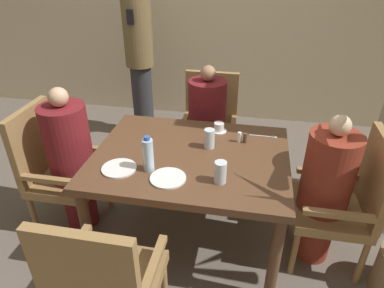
% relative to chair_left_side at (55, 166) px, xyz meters
% --- Properties ---
extents(ground_plane, '(16.00, 16.00, 0.00)m').
position_rel_chair_left_side_xyz_m(ground_plane, '(1.03, 0.00, -0.51)').
color(ground_plane, '#60564C').
extents(wall_back, '(8.00, 0.06, 2.80)m').
position_rel_chair_left_side_xyz_m(wall_back, '(1.03, 2.23, 0.89)').
color(wall_back, beige).
rests_on(wall_back, ground_plane).
extents(dining_table, '(1.29, 1.01, 0.74)m').
position_rel_chair_left_side_xyz_m(dining_table, '(1.03, 0.00, 0.14)').
color(dining_table, brown).
rests_on(dining_table, ground_plane).
extents(chair_left_side, '(0.49, 0.48, 0.97)m').
position_rel_chair_left_side_xyz_m(chair_left_side, '(0.00, 0.00, 0.00)').
color(chair_left_side, olive).
rests_on(chair_left_side, ground_plane).
extents(diner_in_left_chair, '(0.32, 0.32, 1.14)m').
position_rel_chair_left_side_xyz_m(diner_in_left_chair, '(0.15, 0.00, 0.07)').
color(diner_in_left_chair, maroon).
rests_on(diner_in_left_chair, ground_plane).
extents(chair_far_side, '(0.48, 0.49, 0.97)m').
position_rel_chair_left_side_xyz_m(chair_far_side, '(1.03, 0.89, 0.00)').
color(chair_far_side, olive).
rests_on(chair_far_side, ground_plane).
extents(diner_in_far_chair, '(0.32, 0.32, 1.11)m').
position_rel_chair_left_side_xyz_m(diner_in_far_chair, '(1.03, 0.74, 0.06)').
color(diner_in_far_chair, maroon).
rests_on(diner_in_far_chair, ground_plane).
extents(chair_right_side, '(0.49, 0.48, 0.97)m').
position_rel_chair_left_side_xyz_m(chair_right_side, '(2.06, 0.00, 0.00)').
color(chair_right_side, olive).
rests_on(chair_right_side, ground_plane).
extents(diner_in_right_chair, '(0.32, 0.32, 1.10)m').
position_rel_chair_left_side_xyz_m(diner_in_right_chair, '(1.92, 0.00, 0.05)').
color(diner_in_right_chair, maroon).
rests_on(diner_in_right_chair, ground_plane).
extents(chair_near_corner, '(0.48, 0.49, 0.97)m').
position_rel_chair_left_side_xyz_m(chair_near_corner, '(0.77, -0.89, 0.00)').
color(chair_near_corner, olive).
rests_on(chair_near_corner, ground_plane).
extents(standing_host, '(0.30, 0.33, 1.75)m').
position_rel_chair_left_side_xyz_m(standing_host, '(0.18, 1.54, 0.43)').
color(standing_host, '#2D2D33').
rests_on(standing_host, ground_plane).
extents(plate_main_left, '(0.22, 0.22, 0.01)m').
position_rel_chair_left_side_xyz_m(plate_main_left, '(0.63, -0.25, 0.23)').
color(plate_main_left, white).
rests_on(plate_main_left, dining_table).
extents(plate_main_right, '(0.22, 0.22, 0.01)m').
position_rel_chair_left_side_xyz_m(plate_main_right, '(0.95, -0.30, 0.23)').
color(plate_main_right, white).
rests_on(plate_main_right, dining_table).
extents(teacup_with_saucer, '(0.11, 0.11, 0.07)m').
position_rel_chair_left_side_xyz_m(teacup_with_saucer, '(1.18, 0.36, 0.26)').
color(teacup_with_saucer, white).
rests_on(teacup_with_saucer, dining_table).
extents(water_bottle, '(0.07, 0.07, 0.23)m').
position_rel_chair_left_side_xyz_m(water_bottle, '(0.81, -0.22, 0.34)').
color(water_bottle, silver).
rests_on(water_bottle, dining_table).
extents(glass_tall_near, '(0.07, 0.07, 0.14)m').
position_rel_chair_left_side_xyz_m(glass_tall_near, '(1.14, 0.11, 0.29)').
color(glass_tall_near, silver).
rests_on(glass_tall_near, dining_table).
extents(glass_tall_mid, '(0.07, 0.07, 0.14)m').
position_rel_chair_left_side_xyz_m(glass_tall_mid, '(1.26, -0.27, 0.29)').
color(glass_tall_mid, silver).
rests_on(glass_tall_mid, dining_table).
extents(salt_shaker, '(0.03, 0.03, 0.07)m').
position_rel_chair_left_side_xyz_m(salt_shaker, '(1.34, 0.23, 0.26)').
color(salt_shaker, white).
rests_on(salt_shaker, dining_table).
extents(pepper_shaker, '(0.03, 0.03, 0.07)m').
position_rel_chair_left_side_xyz_m(pepper_shaker, '(1.38, 0.23, 0.26)').
color(pepper_shaker, '#4C3D2D').
rests_on(pepper_shaker, dining_table).
extents(fork_beside_plate, '(0.20, 0.02, 0.00)m').
position_rel_chair_left_side_xyz_m(fork_beside_plate, '(1.52, 0.34, 0.23)').
color(fork_beside_plate, silver).
rests_on(fork_beside_plate, dining_table).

